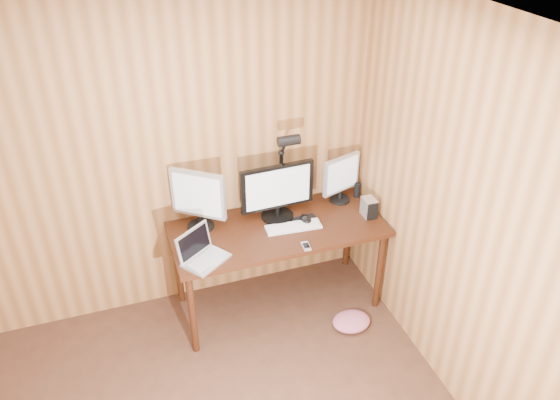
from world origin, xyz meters
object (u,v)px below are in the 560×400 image
speaker (357,190)px  desk_lamp (285,159)px  desk (275,235)px  hard_drive (369,207)px  monitor_right (341,178)px  laptop (201,253)px  phone (306,246)px  keyboard (293,227)px  monitor_left (198,198)px  mouse (306,219)px  monitor_center (277,191)px

speaker → desk_lamp: 0.73m
desk → hard_drive: hard_drive is taller
monitor_right → laptop: 1.29m
monitor_right → laptop: (-1.22, -0.39, -0.16)m
phone → desk_lamp: desk_lamp is taller
keyboard → monitor_left: bearing=164.4°
monitor_left → mouse: monitor_left is taller
desk → mouse: (0.23, -0.07, 0.15)m
monitor_center → monitor_right: monitor_center is taller
desk → phone: bearing=-73.4°
desk → keyboard: keyboard is taller
monitor_center → keyboard: 0.29m
desk → phone: (0.11, -0.37, 0.13)m
desk → mouse: size_ratio=13.58×
hard_drive → phone: bearing=-158.5°
monitor_right → speaker: 0.22m
speaker → keyboard: bearing=-158.5°
hard_drive → speaker: bearing=83.7°
monitor_right → mouse: (-0.37, -0.19, -0.19)m
monitor_right → keyboard: 0.58m
keyboard → speaker: size_ratio=3.39×
keyboard → desk: bearing=136.3°
monitor_left → mouse: size_ratio=4.01×
desk → desk_lamp: (0.13, 0.15, 0.56)m
monitor_left → hard_drive: (1.26, -0.26, -0.18)m
desk_lamp → phone: bearing=-101.5°
mouse → desk_lamp: size_ratio=0.17×
laptop → keyboard: bearing=-24.1°
monitor_left → laptop: bearing=-64.2°
desk_lamp → monitor_center: bearing=-146.1°
mouse → laptop: bearing=-166.9°
monitor_left → keyboard: monitor_left is taller
monitor_left → desk_lamp: (0.68, 0.03, 0.19)m
speaker → desk_lamp: desk_lamp is taller
desk → monitor_left: monitor_left is taller
monitor_right → mouse: size_ratio=3.35×
monitor_center → laptop: bearing=-156.4°
monitor_center → desk_lamp: bearing=40.1°
laptop → desk: bearing=-12.4°
laptop → hard_drive: laptop is taller
hard_drive → monitor_left: bearing=169.5°
laptop → keyboard: (0.73, 0.15, -0.04)m
phone → desk_lamp: bearing=93.1°
monitor_right → laptop: bearing=179.4°
monitor_center → laptop: size_ratio=1.50×
desk → laptop: bearing=-156.9°
hard_drive → desk_lamp: bearing=154.4°
desk → speaker: speaker is taller
hard_drive → phone: size_ratio=1.35×
hard_drive → desk_lamp: desk_lamp is taller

